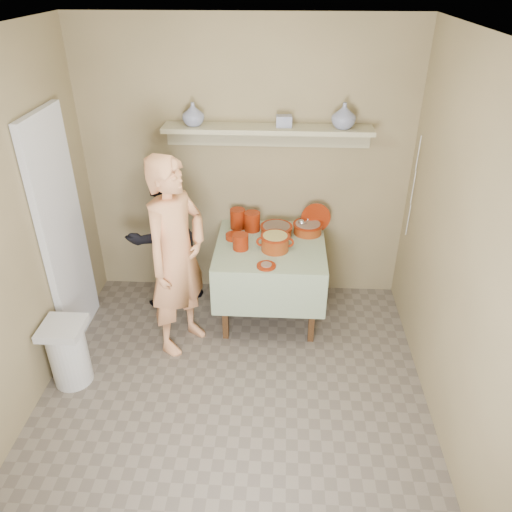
# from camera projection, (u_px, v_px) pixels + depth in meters

# --- Properties ---
(ground) EXTENTS (3.50, 3.50, 0.00)m
(ground) POSITION_uv_depth(u_px,v_px,m) (230.00, 415.00, 3.74)
(ground) COLOR #685D52
(ground) RESTS_ON ground
(tile_panel) EXTENTS (0.06, 0.70, 2.00)m
(tile_panel) POSITION_uv_depth(u_px,v_px,m) (63.00, 233.00, 4.11)
(tile_panel) COLOR silver
(tile_panel) RESTS_ON ground
(plate_stack_a) EXTENTS (0.14, 0.14, 0.19)m
(plate_stack_a) POSITION_uv_depth(u_px,v_px,m) (238.00, 219.00, 4.67)
(plate_stack_a) COLOR #731401
(plate_stack_a) RESTS_ON serving_table
(plate_stack_b) EXTENTS (0.15, 0.15, 0.18)m
(plate_stack_b) POSITION_uv_depth(u_px,v_px,m) (252.00, 221.00, 4.63)
(plate_stack_b) COLOR #731401
(plate_stack_b) RESTS_ON serving_table
(bowl_stack) EXTENTS (0.14, 0.14, 0.14)m
(bowl_stack) POSITION_uv_depth(u_px,v_px,m) (241.00, 242.00, 4.34)
(bowl_stack) COLOR #731401
(bowl_stack) RESTS_ON serving_table
(empty_bowl) EXTENTS (0.15, 0.15, 0.04)m
(empty_bowl) POSITION_uv_depth(u_px,v_px,m) (234.00, 236.00, 4.52)
(empty_bowl) COLOR #731401
(empty_bowl) RESTS_ON serving_table
(propped_lid) EXTENTS (0.28, 0.09, 0.28)m
(propped_lid) POSITION_uv_depth(u_px,v_px,m) (316.00, 218.00, 4.63)
(propped_lid) COLOR #731401
(propped_lid) RESTS_ON serving_table
(vase_right) EXTENTS (0.21, 0.21, 0.21)m
(vase_right) POSITION_uv_depth(u_px,v_px,m) (344.00, 116.00, 4.15)
(vase_right) COLOR navy
(vase_right) RESTS_ON wall_shelf
(vase_left) EXTENTS (0.21, 0.21, 0.20)m
(vase_left) POSITION_uv_depth(u_px,v_px,m) (193.00, 114.00, 4.22)
(vase_left) COLOR navy
(vase_left) RESTS_ON wall_shelf
(ceramic_box) EXTENTS (0.14, 0.10, 0.09)m
(ceramic_box) POSITION_uv_depth(u_px,v_px,m) (284.00, 121.00, 4.22)
(ceramic_box) COLOR navy
(ceramic_box) RESTS_ON wall_shelf
(person_cook) EXTENTS (0.67, 0.75, 1.73)m
(person_cook) POSITION_uv_depth(u_px,v_px,m) (177.00, 258.00, 4.04)
(person_cook) COLOR #E89964
(person_cook) RESTS_ON ground
(person_helper) EXTENTS (0.91, 0.91, 1.49)m
(person_helper) POSITION_uv_depth(u_px,v_px,m) (163.00, 234.00, 4.65)
(person_helper) COLOR black
(person_helper) RESTS_ON ground
(room_shell) EXTENTS (3.04, 3.54, 2.62)m
(room_shell) POSITION_uv_depth(u_px,v_px,m) (223.00, 223.00, 2.92)
(room_shell) COLOR #918059
(room_shell) RESTS_ON ground
(serving_table) EXTENTS (0.97, 0.97, 0.76)m
(serving_table) POSITION_uv_depth(u_px,v_px,m) (270.00, 256.00, 4.50)
(serving_table) COLOR #4C2D16
(serving_table) RESTS_ON ground
(cazuela_meat_a) EXTENTS (0.30, 0.30, 0.10)m
(cazuela_meat_a) POSITION_uv_depth(u_px,v_px,m) (276.00, 230.00, 4.56)
(cazuela_meat_a) COLOR maroon
(cazuela_meat_a) RESTS_ON serving_table
(cazuela_meat_b) EXTENTS (0.28, 0.28, 0.10)m
(cazuela_meat_b) POSITION_uv_depth(u_px,v_px,m) (308.00, 227.00, 4.60)
(cazuela_meat_b) COLOR maroon
(cazuela_meat_b) RESTS_ON serving_table
(ladle) EXTENTS (0.08, 0.26, 0.19)m
(ladle) POSITION_uv_depth(u_px,v_px,m) (302.00, 223.00, 4.56)
(ladle) COLOR silver
(ladle) RESTS_ON cazuela_meat_b
(cazuela_rice) EXTENTS (0.33, 0.25, 0.14)m
(cazuela_rice) POSITION_uv_depth(u_px,v_px,m) (275.00, 241.00, 4.31)
(cazuela_rice) COLOR maroon
(cazuela_rice) RESTS_ON serving_table
(front_plate) EXTENTS (0.16, 0.16, 0.03)m
(front_plate) POSITION_uv_depth(u_px,v_px,m) (266.00, 266.00, 4.11)
(front_plate) COLOR #731401
(front_plate) RESTS_ON serving_table
(wall_shelf) EXTENTS (1.80, 0.25, 0.21)m
(wall_shelf) POSITION_uv_depth(u_px,v_px,m) (268.00, 131.00, 4.30)
(wall_shelf) COLOR tan
(wall_shelf) RESTS_ON room_shell
(trash_bin) EXTENTS (0.32, 0.32, 0.56)m
(trash_bin) POSITION_uv_depth(u_px,v_px,m) (68.00, 353.00, 3.91)
(trash_bin) COLOR silver
(trash_bin) RESTS_ON ground
(electrical_cord) EXTENTS (0.01, 0.05, 0.90)m
(electrical_cord) POSITION_uv_depth(u_px,v_px,m) (413.00, 188.00, 4.30)
(electrical_cord) COLOR silver
(electrical_cord) RESTS_ON wall_shelf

